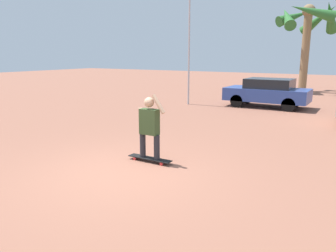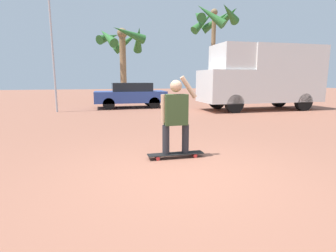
{
  "view_description": "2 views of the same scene",
  "coord_description": "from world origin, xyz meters",
  "px_view_note": "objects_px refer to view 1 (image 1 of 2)",
  "views": [
    {
      "loc": [
        4.34,
        -5.17,
        2.5
      ],
      "look_at": [
        0.06,
        1.85,
        0.7
      ],
      "focal_mm": 35.0,
      "sensor_mm": 36.0,
      "label": 1
    },
    {
      "loc": [
        -1.27,
        -3.93,
        1.55
      ],
      "look_at": [
        0.13,
        1.65,
        0.53
      ],
      "focal_mm": 28.0,
      "sensor_mm": 36.0,
      "label": 2
    }
  ],
  "objects_px": {
    "person_skateboarder": "(149,124)",
    "parked_car_blue": "(267,92)",
    "palm_tree_center_background": "(308,21)",
    "skateboard": "(150,159)",
    "flagpole": "(191,21)"
  },
  "relations": [
    {
      "from": "flagpole",
      "to": "parked_car_blue",
      "type": "bearing_deg",
      "value": 17.9
    },
    {
      "from": "palm_tree_center_background",
      "to": "flagpole",
      "type": "bearing_deg",
      "value": -112.78
    },
    {
      "from": "skateboard",
      "to": "parked_car_blue",
      "type": "height_order",
      "value": "parked_car_blue"
    },
    {
      "from": "person_skateboarder",
      "to": "palm_tree_center_background",
      "type": "distance_m",
      "value": 18.21
    },
    {
      "from": "skateboard",
      "to": "parked_car_blue",
      "type": "xyz_separation_m",
      "value": [
        0.15,
        9.79,
        0.65
      ]
    },
    {
      "from": "parked_car_blue",
      "to": "palm_tree_center_background",
      "type": "distance_m",
      "value": 8.93
    },
    {
      "from": "flagpole",
      "to": "palm_tree_center_background",
      "type": "bearing_deg",
      "value": 67.22
    },
    {
      "from": "skateboard",
      "to": "parked_car_blue",
      "type": "relative_size",
      "value": 0.29
    },
    {
      "from": "parked_car_blue",
      "to": "flagpole",
      "type": "distance_m",
      "value": 5.04
    },
    {
      "from": "person_skateboarder",
      "to": "parked_car_blue",
      "type": "relative_size",
      "value": 0.4
    },
    {
      "from": "parked_car_blue",
      "to": "skateboard",
      "type": "bearing_deg",
      "value": -90.88
    },
    {
      "from": "person_skateboarder",
      "to": "palm_tree_center_background",
      "type": "relative_size",
      "value": 0.26
    },
    {
      "from": "person_skateboarder",
      "to": "palm_tree_center_background",
      "type": "height_order",
      "value": "palm_tree_center_background"
    },
    {
      "from": "skateboard",
      "to": "flagpole",
      "type": "relative_size",
      "value": 0.16
    },
    {
      "from": "person_skateboarder",
      "to": "flagpole",
      "type": "height_order",
      "value": "flagpole"
    }
  ]
}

